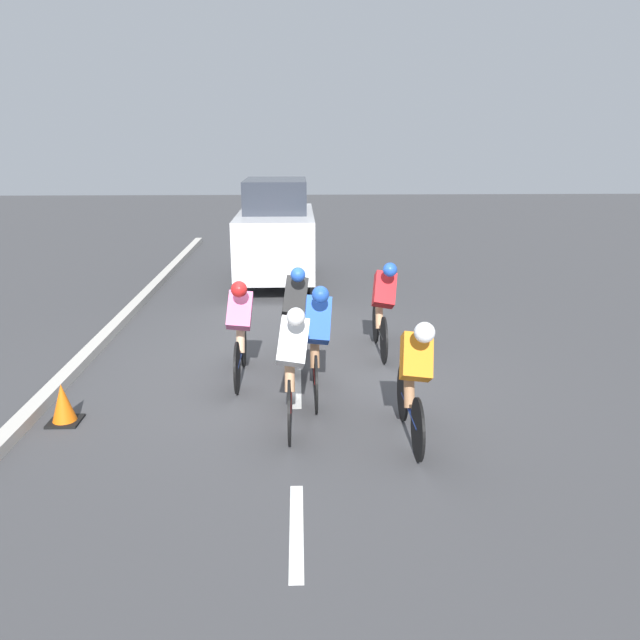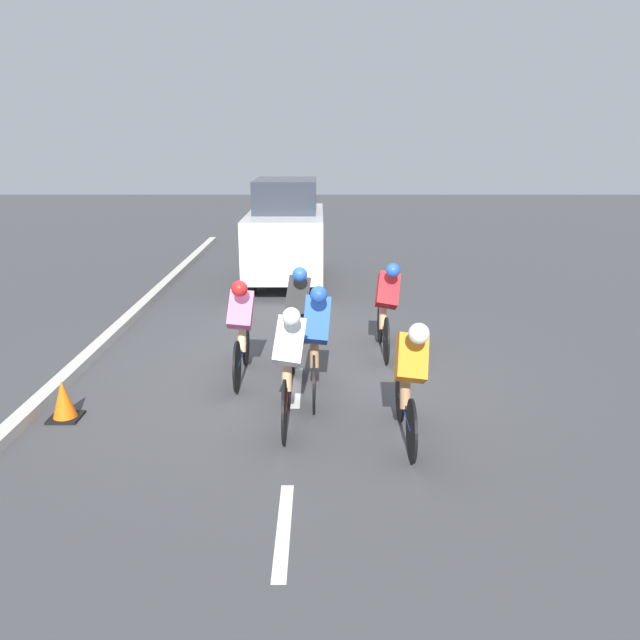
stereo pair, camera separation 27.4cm
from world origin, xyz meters
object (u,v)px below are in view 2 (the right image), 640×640
(cyclist_orange, at_px, (410,378))
(cyclist_pink, at_px, (241,327))
(cyclist_blue, at_px, (316,339))
(cyclist_red, at_px, (386,306))
(cyclist_black, at_px, (297,312))
(support_car, at_px, (286,232))
(cyclist_white, at_px, (288,363))
(traffic_cone, at_px, (63,401))

(cyclist_orange, height_order, cyclist_pink, cyclist_pink)
(cyclist_blue, bearing_deg, cyclist_red, -121.77)
(cyclist_blue, xyz_separation_m, cyclist_orange, (-1.02, 1.23, -0.04))
(cyclist_red, bearing_deg, cyclist_black, 17.04)
(cyclist_orange, height_order, support_car, support_car)
(cyclist_blue, distance_m, cyclist_pink, 1.22)
(cyclist_black, distance_m, cyclist_blue, 1.34)
(cyclist_white, xyz_separation_m, support_car, (0.42, -7.70, 0.40))
(cyclist_black, bearing_deg, cyclist_white, 89.38)
(cyclist_white, relative_size, cyclist_blue, 1.03)
(cyclist_white, bearing_deg, cyclist_blue, -111.53)
(cyclist_black, height_order, cyclist_blue, cyclist_blue)
(cyclist_white, bearing_deg, traffic_cone, -3.23)
(cyclist_red, bearing_deg, cyclist_white, 61.23)
(cyclist_orange, bearing_deg, cyclist_white, -18.51)
(support_car, bearing_deg, cyclist_orange, 102.13)
(support_car, bearing_deg, cyclist_black, 94.51)
(cyclist_black, height_order, support_car, support_car)
(cyclist_blue, xyz_separation_m, cyclist_red, (-1.07, -1.73, -0.03))
(cyclist_white, distance_m, cyclist_blue, 0.85)
(cyclist_white, distance_m, cyclist_orange, 1.41)
(cyclist_white, relative_size, support_car, 0.45)
(support_car, bearing_deg, cyclist_white, 93.11)
(cyclist_black, xyz_separation_m, cyclist_blue, (-0.29, 1.31, 0.01))
(cyclist_black, relative_size, support_car, 0.42)
(cyclist_pink, bearing_deg, cyclist_black, -138.42)
(support_car, xyz_separation_m, traffic_cone, (2.28, 7.55, -0.92))
(cyclist_black, height_order, cyclist_orange, cyclist_black)
(traffic_cone, bearing_deg, support_car, -106.80)
(cyclist_red, bearing_deg, support_car, -70.85)
(cyclist_pink, bearing_deg, cyclist_orange, 137.31)
(cyclist_white, bearing_deg, cyclist_pink, -63.61)
(cyclist_pink, distance_m, traffic_cone, 2.42)
(cyclist_blue, relative_size, cyclist_orange, 1.03)
(cyclist_white, xyz_separation_m, traffic_cone, (2.70, -0.15, -0.53))
(cyclist_white, bearing_deg, support_car, -86.89)
(cyclist_black, relative_size, traffic_cone, 3.34)
(cyclist_blue, height_order, traffic_cone, cyclist_blue)
(cyclist_orange, relative_size, support_car, 0.42)
(cyclist_white, bearing_deg, cyclist_orange, 161.49)
(cyclist_blue, height_order, cyclist_red, cyclist_blue)
(cyclist_white, xyz_separation_m, cyclist_pink, (0.72, -1.44, -0.00))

